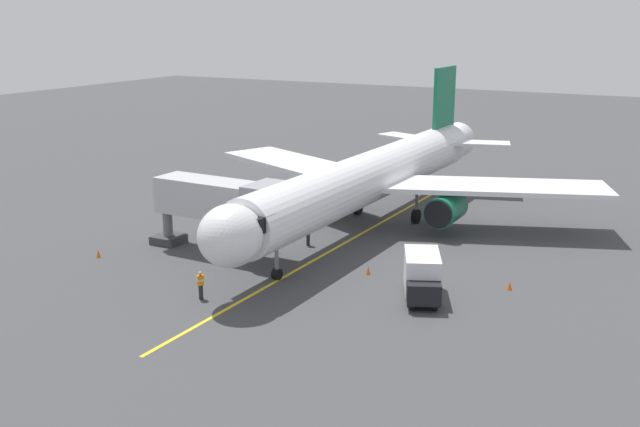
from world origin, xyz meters
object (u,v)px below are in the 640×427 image
(box_truck_near_nose, at_px, (422,276))
(airplane, at_px, (373,177))
(ground_crew_wing_walker, at_px, (308,234))
(safety_cone_wing_port, at_px, (510,286))
(jet_bridge, at_px, (230,203))
(safety_cone_nose_left, at_px, (98,254))
(safety_cone_nose_right, at_px, (368,270))
(ground_crew_marshaller, at_px, (201,285))

(box_truck_near_nose, bearing_deg, airplane, -55.09)
(ground_crew_wing_walker, distance_m, safety_cone_wing_port, 15.21)
(jet_bridge, bearing_deg, airplane, -117.16)
(box_truck_near_nose, bearing_deg, safety_cone_wing_port, -138.19)
(safety_cone_nose_left, relative_size, safety_cone_nose_right, 1.00)
(airplane, relative_size, safety_cone_wing_port, 73.25)
(jet_bridge, relative_size, ground_crew_wing_walker, 6.69)
(safety_cone_nose_left, bearing_deg, airplane, -130.54)
(ground_crew_wing_walker, distance_m, safety_cone_nose_left, 14.64)
(airplane, height_order, ground_crew_marshaller, airplane)
(airplane, height_order, safety_cone_wing_port, airplane)
(airplane, xyz_separation_m, box_truck_near_nose, (-8.77, 12.57, -2.62))
(safety_cone_nose_right, relative_size, safety_cone_wing_port, 1.00)
(ground_crew_marshaller, height_order, ground_crew_wing_walker, same)
(safety_cone_nose_right, bearing_deg, ground_crew_wing_walker, -29.38)
(jet_bridge, xyz_separation_m, safety_cone_nose_right, (-10.01, -0.84, -3.49))
(box_truck_near_nose, distance_m, safety_cone_wing_port, 5.79)
(jet_bridge, relative_size, safety_cone_nose_left, 20.81)
(safety_cone_nose_left, bearing_deg, ground_crew_wing_walker, -141.55)
(safety_cone_nose_left, distance_m, safety_cone_nose_right, 18.65)
(ground_crew_wing_walker, xyz_separation_m, safety_cone_wing_port, (-15.06, 2.09, -0.61))
(box_truck_near_nose, height_order, safety_cone_nose_left, box_truck_near_nose)
(safety_cone_wing_port, bearing_deg, jet_bridge, 7.10)
(jet_bridge, xyz_separation_m, safety_cone_nose_left, (7.80, 4.68, -3.49))
(safety_cone_nose_left, bearing_deg, jet_bridge, -149.05)
(airplane, relative_size, box_truck_near_nose, 8.06)
(airplane, relative_size, safety_cone_nose_left, 73.25)
(safety_cone_wing_port, bearing_deg, ground_crew_marshaller, 32.51)
(ground_crew_wing_walker, relative_size, safety_cone_nose_left, 3.11)
(safety_cone_wing_port, bearing_deg, ground_crew_wing_walker, -7.89)
(jet_bridge, bearing_deg, safety_cone_wing_port, -172.90)
(safety_cone_nose_right, height_order, safety_cone_wing_port, same)
(ground_crew_marshaller, distance_m, safety_cone_nose_right, 10.93)
(jet_bridge, bearing_deg, safety_cone_nose_left, 30.95)
(jet_bridge, relative_size, ground_crew_marshaller, 6.69)
(ground_crew_wing_walker, height_order, safety_cone_nose_left, ground_crew_wing_walker)
(jet_bridge, xyz_separation_m, safety_cone_wing_port, (-18.71, -2.33, -3.49))
(ground_crew_wing_walker, bearing_deg, safety_cone_nose_right, 150.62)
(ground_crew_marshaller, height_order, box_truck_near_nose, box_truck_near_nose)
(ground_crew_marshaller, xyz_separation_m, safety_cone_wing_port, (-15.61, -9.95, -0.61))
(airplane, bearing_deg, ground_crew_wing_walker, 72.97)
(jet_bridge, height_order, safety_cone_wing_port, jet_bridge)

